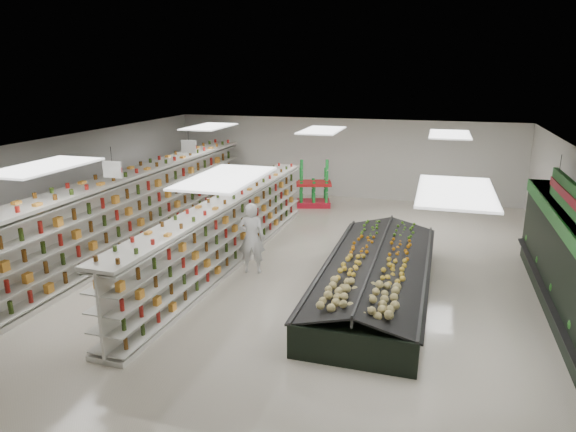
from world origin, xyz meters
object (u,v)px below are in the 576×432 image
(shopper_background, at_px, (218,187))
(gondola_center, at_px, (227,234))
(shopper_main, at_px, (252,238))
(gondola_left, at_px, (142,209))
(produce_island, at_px, (376,275))
(soda_endcap, at_px, (314,185))

(shopper_background, bearing_deg, gondola_center, -165.54)
(gondola_center, height_order, shopper_background, gondola_center)
(shopper_main, relative_size, shopper_background, 1.18)
(gondola_left, xyz_separation_m, produce_island, (7.28, -1.86, -0.57))
(gondola_left, distance_m, produce_island, 7.53)
(gondola_left, xyz_separation_m, shopper_background, (0.56, 4.37, -0.24))
(soda_endcap, height_order, shopper_main, shopper_main)
(gondola_left, height_order, gondola_center, gondola_left)
(soda_endcap, distance_m, shopper_background, 3.63)
(produce_island, relative_size, shopper_background, 4.29)
(gondola_left, bearing_deg, shopper_main, -19.31)
(soda_endcap, xyz_separation_m, shopper_background, (-3.44, -1.17, -0.03))
(produce_island, distance_m, soda_endcap, 8.11)
(gondola_left, xyz_separation_m, gondola_center, (3.21, -1.07, -0.19))
(shopper_background, bearing_deg, produce_island, -144.35)
(soda_endcap, distance_m, shopper_main, 7.01)
(shopper_background, bearing_deg, gondola_left, 161.19)
(produce_island, bearing_deg, shopper_background, 137.14)
(soda_endcap, relative_size, shopper_main, 0.91)
(shopper_main, bearing_deg, produce_island, 160.81)
(gondola_left, relative_size, shopper_background, 8.20)
(shopper_main, bearing_deg, soda_endcap, -101.69)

